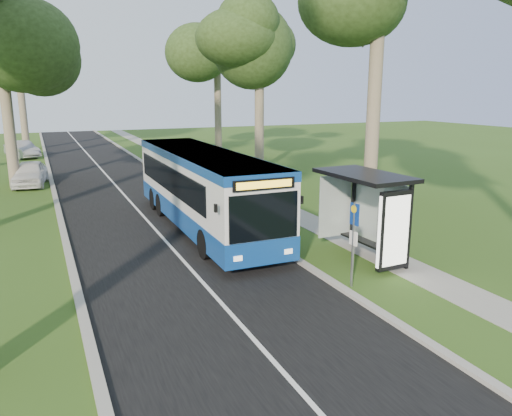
{
  "coord_description": "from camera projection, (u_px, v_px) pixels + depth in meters",
  "views": [
    {
      "loc": [
        -7.69,
        -14.25,
        5.63
      ],
      "look_at": [
        -0.83,
        1.28,
        1.6
      ],
      "focal_mm": 35.0,
      "sensor_mm": 36.0,
      "label": 1
    }
  ],
  "objects": [
    {
      "name": "tree_east_d",
      "position": [
        217.0,
        38.0,
        44.51
      ],
      "size": [
        5.2,
        5.2,
        13.65
      ],
      "color": "#7A6B56",
      "rests_on": "ground"
    },
    {
      "name": "car_silver",
      "position": [
        22.0,
        149.0,
        42.36
      ],
      "size": [
        3.0,
        4.55,
        1.42
      ],
      "primitive_type": "imported",
      "rotation": [
        0.0,
        0.0,
        0.39
      ],
      "color": "#9A9CA1",
      "rests_on": "ground"
    },
    {
      "name": "litter_bin",
      "position": [
        224.0,
        198.0,
        24.59
      ],
      "size": [
        0.51,
        0.51,
        0.89
      ],
      "rotation": [
        0.0,
        0.0,
        -0.17
      ],
      "color": "black",
      "rests_on": "ground"
    },
    {
      "name": "bus",
      "position": [
        203.0,
        189.0,
        20.41
      ],
      "size": [
        2.57,
        12.09,
        3.2
      ],
      "rotation": [
        0.0,
        0.0,
        -0.0
      ],
      "color": "white",
      "rests_on": "ground"
    },
    {
      "name": "tree_west_e",
      "position": [
        15.0,
        37.0,
        45.12
      ],
      "size": [
        5.2,
        5.2,
        13.85
      ],
      "color": "#7A6B56",
      "rests_on": "ground"
    },
    {
      "name": "centre_line",
      "position": [
        135.0,
        207.0,
        24.52
      ],
      "size": [
        0.12,
        100.0,
        0.0
      ],
      "primitive_type": "cube",
      "color": "white",
      "rests_on": "road"
    },
    {
      "name": "bus_stop_sign",
      "position": [
        354.0,
        235.0,
        14.29
      ],
      "size": [
        0.09,
        0.36,
        2.55
      ],
      "rotation": [
        0.0,
        0.0,
        0.1
      ],
      "color": "gray",
      "rests_on": "ground"
    },
    {
      "name": "ground",
      "position": [
        294.0,
        259.0,
        17.0
      ],
      "size": [
        120.0,
        120.0,
        0.0
      ],
      "primitive_type": "plane",
      "color": "#36561B",
      "rests_on": "ground"
    },
    {
      "name": "car_white",
      "position": [
        30.0,
        173.0,
        29.97
      ],
      "size": [
        2.29,
        4.54,
        1.48
      ],
      "primitive_type": "imported",
      "rotation": [
        0.0,
        0.0,
        -0.13
      ],
      "color": "white",
      "rests_on": "ground"
    },
    {
      "name": "footpath",
      "position": [
        256.0,
        196.0,
        27.08
      ],
      "size": [
        1.5,
        100.0,
        0.02
      ],
      "primitive_type": "cube",
      "color": "gray",
      "rests_on": "ground"
    },
    {
      "name": "kerb_east",
      "position": [
        203.0,
        200.0,
        25.89
      ],
      "size": [
        0.25,
        100.0,
        0.12
      ],
      "primitive_type": "cube",
      "color": "#9E9B93",
      "rests_on": "ground"
    },
    {
      "name": "bus_shelter",
      "position": [
        376.0,
        201.0,
        16.19
      ],
      "size": [
        2.01,
        3.52,
        2.96
      ],
      "rotation": [
        0.0,
        0.0,
        0.04
      ],
      "color": "black",
      "rests_on": "ground"
    },
    {
      "name": "tree_east_c",
      "position": [
        259.0,
        17.0,
        33.3
      ],
      "size": [
        5.2,
        5.2,
        13.98
      ],
      "color": "#7A6B56",
      "rests_on": "ground"
    },
    {
      "name": "road",
      "position": [
        135.0,
        207.0,
        24.53
      ],
      "size": [
        7.0,
        100.0,
        0.02
      ],
      "primitive_type": "cube",
      "color": "black",
      "rests_on": "ground"
    },
    {
      "name": "kerb_west",
      "position": [
        59.0,
        213.0,
        23.14
      ],
      "size": [
        0.25,
        100.0,
        0.12
      ],
      "primitive_type": "cube",
      "color": "#9E9B93",
      "rests_on": "ground"
    }
  ]
}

